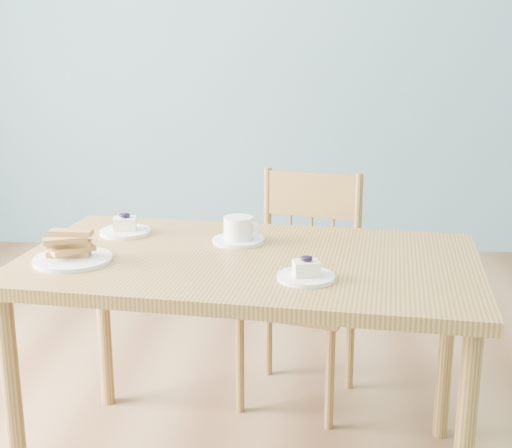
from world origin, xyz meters
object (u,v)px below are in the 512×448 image
cheesecake_plate_near (306,273)px  coffee_cup (239,231)px  dining_table (249,280)px  cheesecake_plate_far (125,228)px  biscotti_plate (72,252)px  dining_chair (301,287)px

cheesecake_plate_near → coffee_cup: 0.39m
dining_table → cheesecake_plate_near: (0.16, -0.18, 0.09)m
cheesecake_plate_far → biscotti_plate: bearing=-104.4°
dining_table → dining_chair: size_ratio=1.65×
cheesecake_plate_near → biscotti_plate: bearing=171.0°
dining_chair → dining_table: bearing=-90.7°
dining_chair → coffee_cup: bearing=-103.0°
cheesecake_plate_far → biscotti_plate: size_ratio=0.74×
cheesecake_plate_near → dining_chair: bearing=91.3°
dining_chair → cheesecake_plate_far: 0.69m
dining_chair → cheesecake_plate_near: bearing=-72.6°
dining_table → biscotti_plate: (-0.49, -0.07, 0.10)m
dining_table → dining_chair: (0.15, 0.49, -0.20)m
cheesecake_plate_near → cheesecake_plate_far: size_ratio=0.94×
coffee_cup → dining_chair: bearing=79.8°
cheesecake_plate_near → cheesecake_plate_far: 0.70m
cheesecake_plate_near → biscotti_plate: size_ratio=0.69×
dining_table → coffee_cup: coffee_cup is taller
dining_table → cheesecake_plate_far: (-0.41, 0.22, 0.09)m
cheesecake_plate_near → dining_table: bearing=132.5°
cheesecake_plate_near → coffee_cup: (-0.21, 0.33, 0.02)m
dining_table → coffee_cup: size_ratio=8.68×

